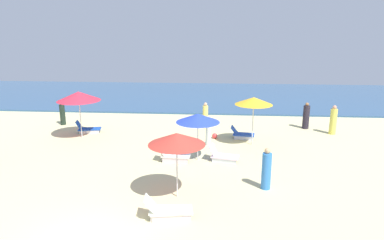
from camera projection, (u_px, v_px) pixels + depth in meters
name	position (u px, v px, depth m)	size (l,w,h in m)	color
ocean	(178.00, 95.00, 31.83)	(60.00, 14.14, 0.12)	#31567E
umbrella_0	(198.00, 118.00, 15.82)	(2.02, 2.02, 2.23)	silver
lounge_chair_0_0	(223.00, 156.00, 16.14)	(1.47, 0.94, 0.75)	silver
lounge_chair_0_1	(174.00, 155.00, 16.09)	(1.49, 0.73, 0.72)	silver
umbrella_1	(177.00, 139.00, 12.18)	(2.04, 2.04, 2.44)	silver
lounge_chair_1_0	(168.00, 211.00, 11.26)	(1.60, 0.85, 0.66)	silver
lounge_chair_1_1	(163.00, 210.00, 11.25)	(1.32, 0.73, 0.75)	silver
umbrella_2	(79.00, 96.00, 19.08)	(2.38, 2.38, 2.64)	silver
lounge_chair_2_0	(88.00, 129.00, 20.54)	(1.48, 0.87, 0.74)	silver
umbrella_3	(254.00, 101.00, 17.85)	(1.95, 1.95, 2.57)	silver
lounge_chair_3_0	(242.00, 134.00, 19.43)	(1.38, 0.81, 0.68)	silver
beachgoer_0	(208.00, 132.00, 18.26)	(0.37, 0.37, 1.47)	white
beachgoer_1	(62.00, 114.00, 22.15)	(0.41, 0.41, 1.51)	#213024
beachgoer_2	(266.00, 170.00, 13.19)	(0.50, 0.50, 1.66)	#347ACF
beachgoer_3	(205.00, 116.00, 21.38)	(0.45, 0.45, 1.61)	#F9E96B
beachgoer_4	(306.00, 117.00, 21.27)	(0.51, 0.51, 1.63)	#27212D
beachgoer_5	(333.00, 121.00, 20.13)	(0.45, 0.45, 1.71)	#E3D756
beach_ball_0	(215.00, 136.00, 19.47)	(0.30, 0.30, 0.30)	#F13E3F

